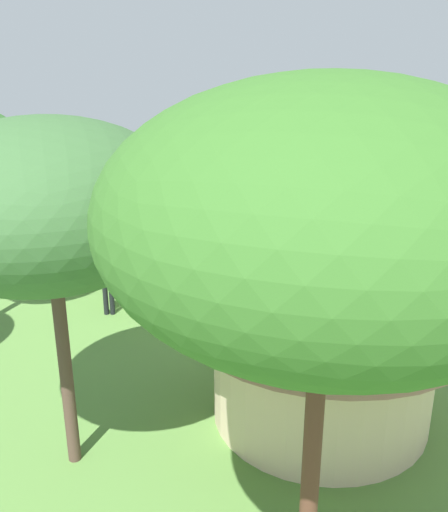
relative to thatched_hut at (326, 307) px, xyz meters
The scene contains 14 objects.
ground_plane 5.52m from the thatched_hut, 47.27° to the right, with size 36.00×36.00×0.00m, color #5B893F.
thatched_hut is the anchor object (origin of this frame).
shade_umbrella 6.61m from the thatched_hut, 20.97° to the right, with size 4.12×4.12×3.54m.
patio_dining_table 6.68m from the thatched_hut, 20.97° to the right, with size 1.61×1.20×0.74m.
patio_chair_west_end 5.63m from the thatched_hut, 26.52° to the right, with size 0.45×0.47×0.90m.
patio_chair_near_hut 7.82m from the thatched_hut, 16.57° to the right, with size 0.47×0.49×0.90m.
guest_beside_umbrella 5.97m from the thatched_hut, ahead, with size 0.49×0.43×1.65m.
standing_watcher 6.53m from the thatched_hut, 73.68° to the right, with size 0.43×0.56×1.78m.
striped_lounge_chair 3.85m from the thatched_hut, 80.64° to the right, with size 0.86×0.97×0.60m.
zebra_nearest_camera 6.59m from the thatched_hut, 50.82° to the right, with size 1.26×2.17×1.57m.
zebra_by_umbrella 4.02m from the thatched_hut, 47.35° to the right, with size 2.33×0.74×1.47m.
acacia_tree_behind_hut 4.58m from the thatched_hut, 52.57° to the left, with size 3.71×3.71×5.18m.
acacia_tree_right_background 4.86m from the thatched_hut, 114.51° to the left, with size 3.78×3.78×5.83m.
brick_patio_kerb 10.69m from the thatched_hut, 47.52° to the right, with size 2.80×0.36×0.08m, color #9D583B.
Camera 1 is at (-7.13, 11.58, 5.97)m, focal length 40.48 mm.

